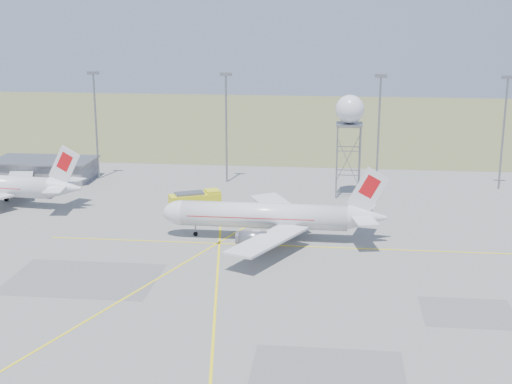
# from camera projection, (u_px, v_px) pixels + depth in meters

# --- Properties ---
(ground) EXTENTS (400.00, 400.00, 0.00)m
(ground) POSITION_uv_depth(u_px,v_px,m) (227.00, 343.00, 70.48)
(ground) COLOR gray
(ground) RESTS_ON ground
(grass_strip) EXTENTS (400.00, 120.00, 0.03)m
(grass_strip) POSITION_uv_depth(u_px,v_px,m) (300.00, 121.00, 205.06)
(grass_strip) COLOR #5C6336
(grass_strip) RESTS_ON ground
(building_grey) EXTENTS (19.00, 10.00, 3.90)m
(building_grey) POSITION_uv_depth(u_px,v_px,m) (45.00, 169.00, 136.31)
(building_grey) COLOR gray
(building_grey) RESTS_ON ground
(mast_a) EXTENTS (2.20, 0.50, 20.50)m
(mast_a) POSITION_uv_depth(u_px,v_px,m) (96.00, 116.00, 134.60)
(mast_a) COLOR slate
(mast_a) RESTS_ON ground
(mast_b) EXTENTS (2.20, 0.50, 20.50)m
(mast_b) POSITION_uv_depth(u_px,v_px,m) (226.00, 118.00, 131.93)
(mast_b) COLOR slate
(mast_b) RESTS_ON ground
(mast_c) EXTENTS (2.20, 0.50, 20.50)m
(mast_c) POSITION_uv_depth(u_px,v_px,m) (379.00, 121.00, 128.94)
(mast_c) COLOR slate
(mast_c) RESTS_ON ground
(mast_d) EXTENTS (2.20, 0.50, 20.50)m
(mast_d) POSITION_uv_depth(u_px,v_px,m) (504.00, 123.00, 126.59)
(mast_d) COLOR slate
(mast_d) RESTS_ON ground
(airliner_main) EXTENTS (32.10, 31.25, 10.93)m
(airliner_main) POSITION_uv_depth(u_px,v_px,m) (268.00, 216.00, 101.16)
(airliner_main) COLOR silver
(airliner_main) RESTS_ON ground
(radar_tower) EXTENTS (4.89, 4.89, 17.72)m
(radar_tower) POSITION_uv_depth(u_px,v_px,m) (349.00, 140.00, 122.40)
(radar_tower) COLOR slate
(radar_tower) RESTS_ON ground
(fire_truck) EXTENTS (8.64, 6.01, 3.30)m
(fire_truck) POSITION_uv_depth(u_px,v_px,m) (196.00, 201.00, 115.40)
(fire_truck) COLOR yellow
(fire_truck) RESTS_ON ground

